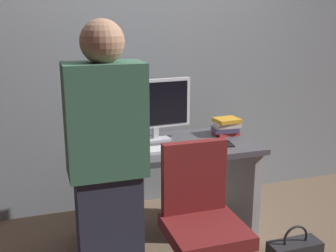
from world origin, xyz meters
TOP-DOWN VIEW (x-y plane):
  - ground_plane at (0.00, 0.00)m, footprint 9.00×9.00m
  - wall_back at (0.00, 0.76)m, footprint 6.40×0.10m
  - desk at (0.00, 0.00)m, footprint 1.31×0.67m
  - office_chair at (-0.00, -0.69)m, footprint 0.52×0.52m
  - person_at_desk at (-0.54, -0.67)m, footprint 0.40×0.24m
  - monitor at (-0.04, 0.13)m, footprint 0.54×0.15m
  - keyboard at (-0.00, -0.13)m, footprint 0.43×0.13m
  - mouse at (0.33, -0.14)m, footprint 0.06×0.10m
  - cup_near_keyboard at (-0.48, -0.12)m, footprint 0.07×0.07m
  - cup_by_monitor at (-0.41, 0.10)m, footprint 0.08×0.08m
  - book_stack at (0.52, 0.10)m, footprint 0.22×0.17m
  - cell_phone at (0.42, -0.13)m, footprint 0.09×0.15m

SIDE VIEW (x-z plane):
  - ground_plane at x=0.00m, z-range 0.00..0.00m
  - office_chair at x=0.00m, z-range -0.04..0.90m
  - desk at x=0.00m, z-range 0.13..0.89m
  - cell_phone at x=0.42m, z-range 0.76..0.76m
  - keyboard at x=0.00m, z-range 0.76..0.78m
  - mouse at x=0.33m, z-range 0.76..0.79m
  - cup_by_monitor at x=-0.41m, z-range 0.76..0.84m
  - cup_near_keyboard at x=-0.48m, z-range 0.76..0.85m
  - book_stack at x=0.52m, z-range 0.76..0.89m
  - person_at_desk at x=-0.54m, z-range 0.02..1.66m
  - monitor at x=-0.04m, z-range 0.79..1.24m
  - wall_back at x=0.00m, z-range 0.00..3.00m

